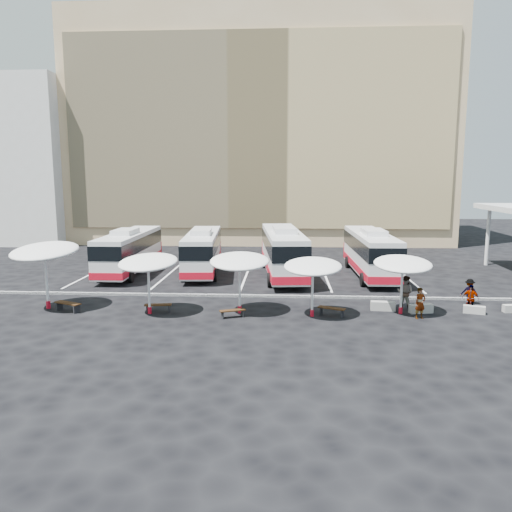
# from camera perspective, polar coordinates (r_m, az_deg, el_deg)

# --- Properties ---
(ground) EXTENTS (120.00, 120.00, 0.00)m
(ground) POSITION_cam_1_polar(r_m,az_deg,el_deg) (30.84, -2.19, -4.91)
(ground) COLOR black
(ground) RESTS_ON ground
(sandstone_building) EXTENTS (42.00, 18.25, 29.60)m
(sandstone_building) POSITION_cam_1_polar(r_m,az_deg,el_deg) (61.93, 0.65, 13.90)
(sandstone_building) COLOR tan
(sandstone_building) RESTS_ON ground
(apartment_block) EXTENTS (14.00, 14.00, 18.00)m
(apartment_block) POSITION_cam_1_polar(r_m,az_deg,el_deg) (65.54, -25.18, 9.61)
(apartment_block) COLOR silver
(apartment_block) RESTS_ON ground
(curb_divider) EXTENTS (34.00, 0.25, 0.15)m
(curb_divider) POSITION_cam_1_polar(r_m,az_deg,el_deg) (31.30, -2.10, -4.55)
(curb_divider) COLOR black
(curb_divider) RESTS_ON ground
(bay_lines) EXTENTS (24.15, 12.00, 0.01)m
(bay_lines) POSITION_cam_1_polar(r_m,az_deg,el_deg) (38.62, -1.05, -2.03)
(bay_lines) COLOR white
(bay_lines) RESTS_ON ground
(bus_0) EXTENTS (2.64, 11.05, 3.50)m
(bus_0) POSITION_cam_1_polar(r_m,az_deg,el_deg) (40.04, -14.24, 0.68)
(bus_0) COLOR silver
(bus_0) RESTS_ON ground
(bus_1) EXTENTS (3.18, 11.07, 3.47)m
(bus_1) POSITION_cam_1_polar(r_m,az_deg,el_deg) (39.22, -6.12, 0.71)
(bus_1) COLOR silver
(bus_1) RESTS_ON ground
(bus_2) EXTENTS (3.70, 12.18, 3.80)m
(bus_2) POSITION_cam_1_polar(r_m,az_deg,el_deg) (37.62, 3.10, 0.66)
(bus_2) COLOR silver
(bus_2) RESTS_ON ground
(bus_3) EXTENTS (2.88, 11.48, 3.63)m
(bus_3) POSITION_cam_1_polar(r_m,az_deg,el_deg) (38.52, 12.95, 0.50)
(bus_3) COLOR silver
(bus_3) RESTS_ON ground
(sunshade_0) EXTENTS (4.26, 4.30, 3.88)m
(sunshade_0) POSITION_cam_1_polar(r_m,az_deg,el_deg) (30.37, -23.00, 0.48)
(sunshade_0) COLOR silver
(sunshade_0) RESTS_ON ground
(sunshade_1) EXTENTS (3.81, 3.85, 3.36)m
(sunshade_1) POSITION_cam_1_polar(r_m,az_deg,el_deg) (27.58, -12.24, -0.73)
(sunshade_1) COLOR silver
(sunshade_1) RESTS_ON ground
(sunshade_2) EXTENTS (3.31, 3.35, 3.39)m
(sunshade_2) POSITION_cam_1_polar(r_m,az_deg,el_deg) (27.14, -1.89, -0.62)
(sunshade_2) COLOR silver
(sunshade_2) RESTS_ON ground
(sunshade_3) EXTENTS (3.41, 3.45, 3.21)m
(sunshade_3) POSITION_cam_1_polar(r_m,az_deg,el_deg) (26.61, 6.52, -1.20)
(sunshade_3) COLOR silver
(sunshade_3) RESTS_ON ground
(sunshade_4) EXTENTS (3.18, 3.22, 3.25)m
(sunshade_4) POSITION_cam_1_polar(r_m,az_deg,el_deg) (28.12, 16.42, -0.91)
(sunshade_4) COLOR silver
(sunshade_4) RESTS_ON ground
(wood_bench_0) EXTENTS (1.70, 1.09, 0.51)m
(wood_bench_0) POSITION_cam_1_polar(r_m,az_deg,el_deg) (29.83, -20.71, -5.21)
(wood_bench_0) COLOR black
(wood_bench_0) RESTS_ON ground
(wood_bench_1) EXTENTS (1.53, 0.61, 0.46)m
(wood_bench_1) POSITION_cam_1_polar(r_m,az_deg,el_deg) (28.29, -11.14, -5.64)
(wood_bench_1) COLOR black
(wood_bench_1) RESTS_ON ground
(wood_bench_2) EXTENTS (1.42, 0.85, 0.42)m
(wood_bench_2) POSITION_cam_1_polar(r_m,az_deg,el_deg) (26.78, -2.70, -6.37)
(wood_bench_2) COLOR black
(wood_bench_2) RESTS_ON ground
(wood_bench_3) EXTENTS (1.51, 0.98, 0.46)m
(wood_bench_3) POSITION_cam_1_polar(r_m,az_deg,el_deg) (27.39, 8.64, -6.06)
(wood_bench_3) COLOR black
(wood_bench_3) RESTS_ON ground
(conc_bench_0) EXTENTS (1.37, 0.56, 0.50)m
(conc_bench_0) POSITION_cam_1_polar(r_m,az_deg,el_deg) (29.07, 14.30, -5.55)
(conc_bench_0) COLOR gray
(conc_bench_0) RESTS_ON ground
(conc_bench_1) EXTENTS (1.35, 0.69, 0.48)m
(conc_bench_1) POSITION_cam_1_polar(r_m,az_deg,el_deg) (29.13, 18.33, -5.72)
(conc_bench_1) COLOR gray
(conc_bench_1) RESTS_ON ground
(conc_bench_2) EXTENTS (1.19, 0.72, 0.42)m
(conc_bench_2) POSITION_cam_1_polar(r_m,az_deg,el_deg) (30.08, 23.67, -5.64)
(conc_bench_2) COLOR gray
(conc_bench_2) RESTS_ON ground
(passenger_0) EXTENTS (0.71, 0.58, 1.67)m
(passenger_0) POSITION_cam_1_polar(r_m,az_deg,el_deg) (27.84, 18.25, -5.14)
(passenger_0) COLOR black
(passenger_0) RESTS_ON ground
(passenger_1) EXTENTS (1.18, 1.12, 1.91)m
(passenger_1) POSITION_cam_1_polar(r_m,az_deg,el_deg) (29.57, 16.73, -4.00)
(passenger_1) COLOR black
(passenger_1) RESTS_ON ground
(passenger_2) EXTENTS (0.97, 0.82, 1.56)m
(passenger_2) POSITION_cam_1_polar(r_m,az_deg,el_deg) (30.11, 23.31, -4.48)
(passenger_2) COLOR black
(passenger_2) RESTS_ON ground
(passenger_3) EXTENTS (1.09, 0.77, 1.53)m
(passenger_3) POSITION_cam_1_polar(r_m,az_deg,el_deg) (31.88, 23.21, -3.78)
(passenger_3) COLOR black
(passenger_3) RESTS_ON ground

